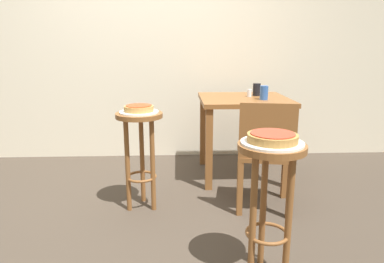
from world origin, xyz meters
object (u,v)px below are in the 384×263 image
at_px(cup_far_edge, 257,90).
at_px(wooden_chair, 265,152).
at_px(condiment_shaker, 249,93).
at_px(pizza_foreground, 272,137).
at_px(stool_middle, 140,141).
at_px(cup_near_edge, 264,93).
at_px(stool_foreground, 270,183).
at_px(serving_plate_foreground, 272,143).
at_px(serving_plate_middle, 139,112).
at_px(dining_table, 244,111).
at_px(pizza_middle, 139,108).

height_order(cup_far_edge, wooden_chair, cup_far_edge).
bearing_deg(condiment_shaker, pizza_foreground, -97.50).
bearing_deg(condiment_shaker, stool_middle, -143.61).
bearing_deg(cup_near_edge, condiment_shaker, 115.88).
relative_size(pizza_foreground, condiment_shaker, 3.58).
bearing_deg(stool_foreground, stool_middle, 130.79).
height_order(serving_plate_foreground, wooden_chair, wooden_chair).
bearing_deg(cup_near_edge, stool_foreground, -102.13).
bearing_deg(cup_far_edge, serving_plate_foreground, -100.03).
xyz_separation_m(pizza_foreground, stool_middle, (-0.76, 0.88, -0.25)).
distance_m(serving_plate_foreground, serving_plate_middle, 1.16).
xyz_separation_m(dining_table, condiment_shaker, (0.06, 0.05, 0.17)).
height_order(serving_plate_foreground, dining_table, same).
distance_m(pizza_foreground, serving_plate_middle, 1.16).
distance_m(pizza_foreground, stool_middle, 1.18).
bearing_deg(stool_middle, serving_plate_middle, 84.64).
xyz_separation_m(pizza_foreground, pizza_middle, (-0.76, 0.88, -0.00)).
xyz_separation_m(pizza_foreground, cup_far_edge, (0.29, 1.66, 0.04)).
xyz_separation_m(stool_foreground, serving_plate_middle, (-0.76, 0.88, 0.22)).
relative_size(cup_near_edge, cup_far_edge, 1.05).
bearing_deg(serving_plate_foreground, wooden_chair, 77.25).
relative_size(condiment_shaker, wooden_chair, 0.08).
bearing_deg(stool_middle, pizza_middle, 84.64).
bearing_deg(pizza_foreground, wooden_chair, 77.25).
xyz_separation_m(stool_middle, dining_table, (0.91, 0.67, 0.09)).
bearing_deg(pizza_foreground, cup_near_edge, 77.87).
distance_m(condiment_shaker, wooden_chair, 0.87).
height_order(stool_middle, dining_table, dining_table).
distance_m(cup_near_edge, cup_far_edge, 0.26).
bearing_deg(pizza_foreground, condiment_shaker, 82.50).
relative_size(stool_foreground, cup_far_edge, 6.30).
bearing_deg(cup_far_edge, pizza_foreground, -100.03).
bearing_deg(serving_plate_foreground, cup_near_edge, 77.87).
height_order(pizza_middle, cup_near_edge, cup_near_edge).
bearing_deg(serving_plate_middle, cup_near_edge, 26.30).
bearing_deg(stool_foreground, serving_plate_middle, 130.79).
xyz_separation_m(serving_plate_middle, dining_table, (0.91, 0.67, -0.12)).
xyz_separation_m(stool_foreground, condiment_shaker, (0.21, 1.59, 0.26)).
distance_m(pizza_middle, condiment_shaker, 1.20).
distance_m(stool_foreground, cup_near_edge, 1.46).
bearing_deg(wooden_chair, serving_plate_foreground, -102.75).
bearing_deg(wooden_chair, stool_middle, 174.44).
height_order(pizza_middle, dining_table, pizza_middle).
bearing_deg(cup_far_edge, dining_table, -141.27).
bearing_deg(dining_table, stool_foreground, -95.59).
bearing_deg(stool_foreground, cup_far_edge, 79.97).
bearing_deg(pizza_middle, serving_plate_middle, 0.00).
relative_size(serving_plate_middle, pizza_middle, 1.34).
relative_size(serving_plate_foreground, cup_near_edge, 2.55).
height_order(stool_middle, serving_plate_middle, serving_plate_middle).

